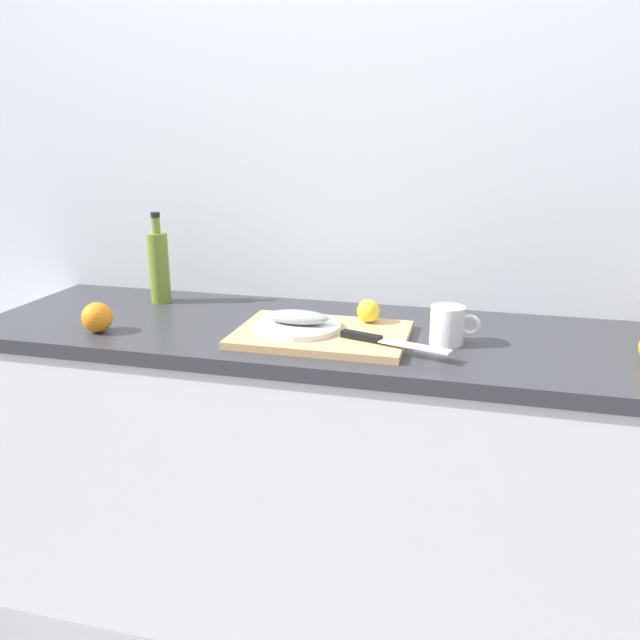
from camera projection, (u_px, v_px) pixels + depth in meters
ground_plane at (328, 599)px, 1.99m from camera, size 12.00×12.00×0.00m
back_wall at (354, 191)px, 1.93m from camera, size 3.20×0.05×2.50m
kitchen_counter at (328, 473)px, 1.86m from camera, size 2.00×0.60×0.90m
cutting_board at (320, 334)px, 1.66m from camera, size 0.45×0.31×0.02m
white_plate at (298, 326)px, 1.67m from camera, size 0.23×0.23×0.01m
fish_fillet at (298, 317)px, 1.66m from camera, size 0.17×0.07×0.04m
chef_knife at (380, 340)px, 1.55m from camera, size 0.29×0.11×0.02m
lemon_0 at (368, 311)px, 1.72m from camera, size 0.06×0.06×0.06m
olive_oil_bottle at (159, 266)px, 1.98m from camera, size 0.06×0.06×0.29m
coffee_mug_0 at (448, 325)px, 1.60m from camera, size 0.13×0.09×0.10m
orange_1 at (97, 317)px, 1.70m from camera, size 0.08×0.08×0.08m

